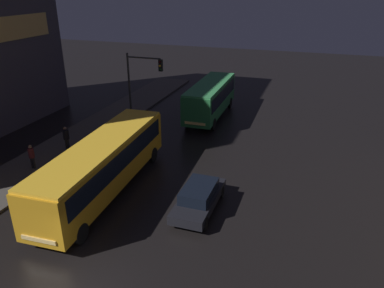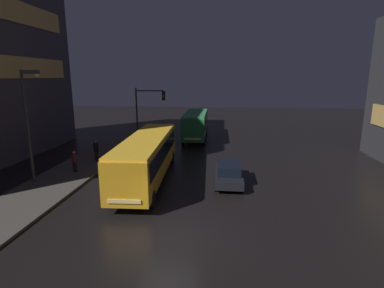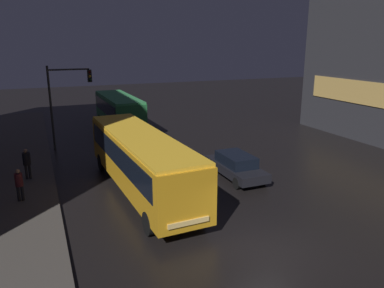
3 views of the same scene
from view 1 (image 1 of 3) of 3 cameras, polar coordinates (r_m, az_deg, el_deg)
name	(u,v)px [view 1 (image 1 of 3)]	position (r m, az deg, el deg)	size (l,w,h in m)	color
sidewalk_left	(46,159)	(27.61, -21.30, -2.08)	(4.00, 48.00, 0.15)	#47423D
bus_near	(103,162)	(21.65, -13.39, -2.64)	(3.04, 11.94, 3.14)	orange
bus_far	(210,96)	(33.45, 2.81, 7.28)	(2.65, 9.18, 3.11)	#236B38
car_taxi	(199,197)	(20.07, 1.06, -8.09)	(1.85, 4.60, 1.41)	black
pedestrian_near	(31,155)	(25.96, -23.27, -1.52)	(0.50, 0.50, 1.63)	black
pedestrian_mid	(66,136)	(27.90, -18.63, 1.16)	(0.51, 0.51, 1.77)	black
traffic_light_main	(140,78)	(30.80, -7.86, 9.86)	(3.09, 0.35, 6.07)	#2D2D2D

